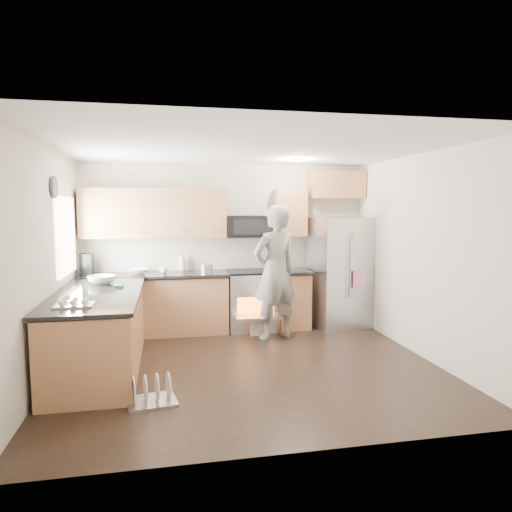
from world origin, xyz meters
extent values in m
plane|color=black|center=(0.00, 0.00, 0.00)|extent=(4.50, 4.50, 0.00)
cube|color=beige|center=(0.00, 2.00, 1.30)|extent=(4.50, 0.04, 2.60)
cube|color=beige|center=(0.00, -2.00, 1.30)|extent=(4.50, 0.04, 2.60)
cube|color=beige|center=(-2.25, 0.00, 1.30)|extent=(0.04, 4.00, 2.60)
cube|color=beige|center=(2.25, 0.00, 1.30)|extent=(0.04, 4.00, 2.60)
cube|color=white|center=(0.00, 0.00, 2.60)|extent=(4.50, 4.00, 0.04)
cube|color=white|center=(-2.23, 1.00, 1.55)|extent=(0.04, 1.00, 1.00)
cylinder|color=#FFE6CC|center=(0.90, 1.10, 2.58)|extent=(0.14, 0.14, 0.02)
cylinder|color=#474754|center=(-2.22, 0.45, 2.15)|extent=(0.03, 0.26, 0.26)
cube|color=#A56C42|center=(-1.12, 1.70, 0.43)|extent=(2.15, 0.60, 0.87)
cube|color=black|center=(-1.12, 1.69, 0.91)|extent=(2.19, 0.64, 0.04)
cube|color=#A56C42|center=(1.00, 1.70, 0.43)|extent=(0.50, 0.60, 0.87)
cube|color=black|center=(1.00, 1.69, 0.91)|extent=(0.54, 0.64, 0.04)
cube|color=#A56C42|center=(-1.12, 1.83, 1.83)|extent=(2.16, 0.33, 0.74)
cube|color=#A56C42|center=(1.00, 1.83, 1.83)|extent=(0.50, 0.33, 0.74)
cube|color=#A56C42|center=(1.78, 1.83, 2.28)|extent=(0.90, 0.33, 0.44)
imported|color=white|center=(-1.40, 1.76, 0.96)|extent=(0.31, 0.31, 0.07)
imported|color=silver|center=(-0.72, 1.90, 1.07)|extent=(0.11, 0.11, 0.28)
imported|color=silver|center=(-1.00, 1.73, 0.97)|extent=(0.12, 0.12, 0.09)
cylinder|color=#B7B7BC|center=(-0.36, 1.64, 0.99)|extent=(0.20, 0.20, 0.13)
cube|color=black|center=(-2.10, 1.69, 1.09)|extent=(0.17, 0.21, 0.32)
cylinder|color=#B7B7BC|center=(0.85, 1.77, 0.96)|extent=(0.09, 0.09, 0.07)
cube|color=#A56C42|center=(-1.75, 0.25, 0.43)|extent=(0.90, 2.30, 0.87)
cube|color=black|center=(-1.75, 0.25, 0.91)|extent=(0.96, 2.36, 0.04)
imported|color=silver|center=(-1.78, 0.87, 0.98)|extent=(0.35, 0.35, 0.11)
cube|color=green|center=(-1.54, 0.56, 0.94)|extent=(0.10, 0.07, 0.03)
cube|color=#B7B7BC|center=(-1.88, -0.48, 0.96)|extent=(0.37, 0.28, 0.08)
cube|color=#B7B7BC|center=(0.35, 1.68, 0.45)|extent=(0.76, 0.62, 0.90)
cube|color=black|center=(0.35, 1.68, 0.92)|extent=(0.76, 0.60, 0.03)
cube|color=orange|center=(0.35, 1.36, 0.40)|extent=(0.56, 0.02, 0.34)
cube|color=#B7B7BC|center=(0.35, 1.20, 0.32)|extent=(0.70, 0.34, 0.03)
cube|color=silver|center=(0.35, 1.15, 0.18)|extent=(0.24, 0.03, 0.28)
cube|color=black|center=(0.35, 1.80, 1.62)|extent=(0.76, 0.40, 0.34)
cube|color=#B7B7BC|center=(1.77, 1.59, 0.88)|extent=(0.96, 0.81, 1.76)
cylinder|color=#B7B7BC|center=(1.74, 1.24, 1.00)|extent=(0.02, 0.02, 0.95)
cylinder|color=#B7B7BC|center=(1.80, 1.24, 1.00)|extent=(0.02, 0.02, 0.95)
cube|color=#FF93DB|center=(1.96, 1.25, 0.81)|extent=(0.23, 0.05, 0.29)
cube|color=#8AADDD|center=(1.60, 1.25, 1.29)|extent=(0.17, 0.04, 0.21)
imported|color=gray|center=(0.59, 1.13, 0.98)|extent=(0.83, 0.69, 1.96)
cube|color=#B7B7BC|center=(-1.13, -0.84, 0.01)|extent=(0.52, 0.45, 0.03)
cylinder|color=silver|center=(-1.29, -0.87, 0.16)|extent=(0.06, 0.26, 0.26)
cylinder|color=silver|center=(-1.18, -0.85, 0.16)|extent=(0.06, 0.26, 0.26)
cylinder|color=silver|center=(-1.07, -0.83, 0.16)|extent=(0.06, 0.26, 0.26)
cylinder|color=silver|center=(-0.96, -0.81, 0.16)|extent=(0.06, 0.26, 0.26)
camera|label=1|loc=(-0.95, -5.26, 1.91)|focal=32.00mm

